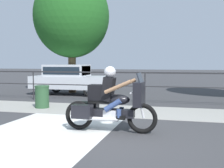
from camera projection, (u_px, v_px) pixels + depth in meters
The scene contains 8 objects.
ground_plane at pixel (113, 137), 6.44m from camera, with size 120.00×120.00×0.00m, color #38383A.
sidewalk_band at pixel (137, 111), 9.72m from camera, with size 44.00×2.40×0.01m, color #99968E.
crosswalk_band at pixel (42, 134), 6.67m from camera, with size 3.06×6.00×0.01m, color silver.
fence_railing at pixel (145, 79), 11.45m from camera, with size 36.00×0.05×1.31m.
motorcycle at pixel (109, 103), 6.88m from camera, with size 2.34×0.76×1.61m.
parked_car at pixel (70, 78), 14.77m from camera, with size 4.15×1.71×1.58m.
trash_bin at pixel (42, 97), 10.46m from camera, with size 0.54×0.54×0.84m.
tree_behind_car at pixel (72, 17), 15.61m from camera, with size 4.20×4.20×6.57m.
Camera 1 is at (1.58, -6.12, 1.71)m, focal length 45.00 mm.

